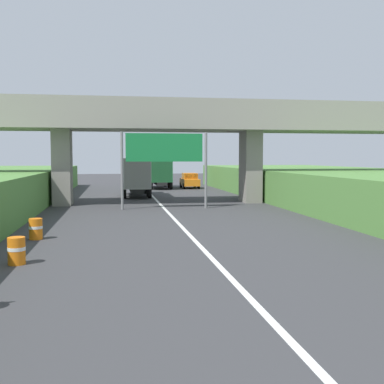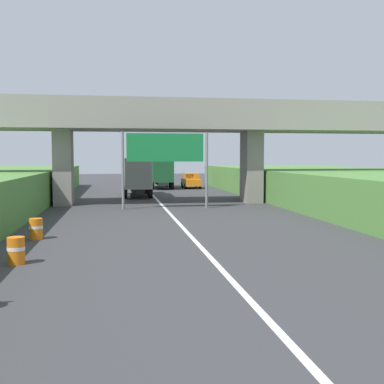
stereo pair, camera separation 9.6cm
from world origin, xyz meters
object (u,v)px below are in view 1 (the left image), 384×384
object	(u,v)px
construction_barrel_2	(16,251)
truck_green	(159,171)
overhead_highway_sign	(164,152)
car_orange	(190,181)
truck_white	(136,175)
construction_barrel_3	(36,229)

from	to	relation	value
construction_barrel_2	truck_green	bearing A→B (deg)	77.80
overhead_highway_sign	car_orange	distance (m)	21.76
construction_barrel_2	truck_white	bearing A→B (deg)	79.38
construction_barrel_3	truck_white	bearing A→B (deg)	76.71
construction_barrel_2	construction_barrel_3	xyz separation A→B (m)	(-0.17, 4.81, 0.00)
car_orange	construction_barrel_3	size ratio (longest dim) A/B	4.56
overhead_highway_sign	truck_white	world-z (taller)	overhead_highway_sign
construction_barrel_3	overhead_highway_sign	bearing A→B (deg)	58.88
construction_barrel_3	car_orange	bearing A→B (deg)	69.97
truck_green	construction_barrel_3	world-z (taller)	truck_green
truck_white	construction_barrel_3	size ratio (longest dim) A/B	8.11
overhead_highway_sign	construction_barrel_2	xyz separation A→B (m)	(-6.50, -15.85, -3.38)
truck_green	construction_barrel_3	xyz separation A→B (m)	(-8.25, -32.58, -1.47)
overhead_highway_sign	car_orange	bearing A→B (deg)	76.57
truck_white	construction_barrel_2	size ratio (longest dim) A/B	8.11
truck_white	construction_barrel_2	distance (m)	27.25
overhead_highway_sign	car_orange	xyz separation A→B (m)	(5.01, 20.97, -2.98)
overhead_highway_sign	construction_barrel_3	xyz separation A→B (m)	(-6.66, -11.04, -3.38)
truck_green	truck_white	xyz separation A→B (m)	(-3.07, -10.64, 0.00)
truck_white	car_orange	distance (m)	12.03
construction_barrel_2	construction_barrel_3	distance (m)	4.82
overhead_highway_sign	construction_barrel_3	distance (m)	13.33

